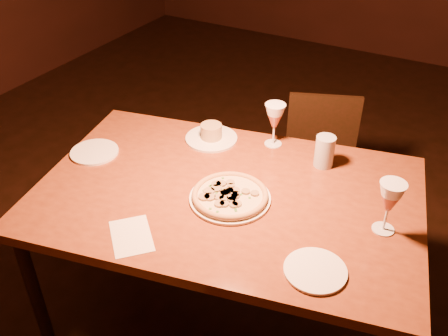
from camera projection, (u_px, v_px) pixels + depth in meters
The scene contains 11 objects.
floor at pixel (265, 301), 2.48m from camera, with size 7.00×7.00×0.00m, color black.
dining_table at pixel (227, 206), 1.97m from camera, with size 1.63×1.22×0.79m.
chair_far at pixel (320, 163), 2.70m from camera, with size 0.50×0.50×0.79m.
pizza_plate at pixel (230, 196), 1.88m from camera, with size 0.31×0.31×0.03m.
ramekin_saucer at pixel (211, 135), 2.23m from camera, with size 0.23×0.23×0.07m.
wine_glass_far at pixel (274, 125), 2.16m from camera, with size 0.09×0.09×0.20m, color #A45244, non-canonical shape.
wine_glass_right at pixel (388, 207), 1.69m from camera, with size 0.09×0.09×0.20m, color #A45244, non-canonical shape.
water_tumbler at pixel (325, 151), 2.04m from camera, with size 0.08×0.08×0.13m, color #AEB8BE.
side_plate_left at pixel (94, 152), 2.15m from camera, with size 0.21×0.21×0.01m, color white.
side_plate_near at pixel (315, 271), 1.58m from camera, with size 0.20×0.20×0.01m, color white.
menu_card at pixel (131, 236), 1.72m from camera, with size 0.13×0.20×0.00m, color white.
Camera 1 is at (0.63, -1.55, 1.96)m, focal length 40.00 mm.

